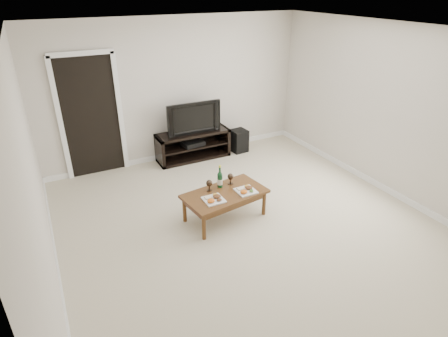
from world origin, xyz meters
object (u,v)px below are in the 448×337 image
coffee_table (225,205)px  media_console (193,145)px  television (192,117)px  subwoofer (239,141)px

coffee_table → media_console: bearing=79.2°
media_console → television: (0.00, 0.00, 0.57)m
coffee_table → subwoofer: bearing=56.1°
media_console → coffee_table: 2.15m
subwoofer → coffee_table: 2.44m
media_console → subwoofer: 0.96m
television → subwoofer: 1.15m
media_console → television: bearing=0.0°
media_console → coffee_table: size_ratio=1.21×
media_console → television: television is taller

